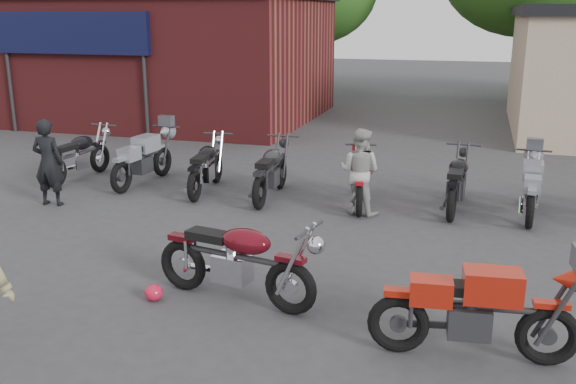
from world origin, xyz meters
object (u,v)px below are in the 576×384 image
(vintage_motorcycle, at_px, (237,255))
(row_bike_4, at_px, (360,176))
(row_bike_0, at_px, (79,153))
(row_bike_6, at_px, (532,185))
(row_bike_1, at_px, (143,156))
(helmet, at_px, (154,292))
(row_bike_5, at_px, (457,178))
(row_bike_2, at_px, (206,163))
(row_bike_3, at_px, (271,168))
(sportbike, at_px, (478,306))
(person_dark, at_px, (48,162))
(person_light, at_px, (360,171))

(vintage_motorcycle, bearing_deg, row_bike_4, 92.05)
(row_bike_0, distance_m, row_bike_6, 9.36)
(vintage_motorcycle, relative_size, row_bike_1, 1.03)
(helmet, bearing_deg, row_bike_5, 55.57)
(row_bike_2, bearing_deg, row_bike_1, 76.77)
(row_bike_3, bearing_deg, row_bike_0, 85.05)
(row_bike_3, xyz_separation_m, row_bike_5, (3.56, 0.22, -0.01))
(sportbike, xyz_separation_m, row_bike_0, (-8.48, 5.47, -0.01))
(helmet, distance_m, row_bike_1, 6.01)
(row_bike_0, relative_size, row_bike_5, 1.00)
(sportbike, height_order, person_dark, person_dark)
(helmet, distance_m, row_bike_0, 6.87)
(person_light, height_order, row_bike_0, person_light)
(row_bike_0, height_order, row_bike_2, row_bike_0)
(person_light, xyz_separation_m, row_bike_0, (-6.36, 0.73, -0.19))
(vintage_motorcycle, xyz_separation_m, row_bike_5, (2.48, 4.90, -0.04))
(row_bike_1, distance_m, row_bike_3, 2.96)
(row_bike_1, bearing_deg, row_bike_6, -85.59)
(row_bike_5, bearing_deg, row_bike_4, 100.20)
(row_bike_2, xyz_separation_m, row_bike_4, (3.19, -0.06, -0.02))
(helmet, relative_size, row_bike_6, 0.12)
(row_bike_2, relative_size, row_bike_5, 0.98)
(row_bike_5, bearing_deg, row_bike_6, -87.36)
(row_bike_1, height_order, row_bike_5, row_bike_1)
(row_bike_2, bearing_deg, row_bike_5, -94.52)
(row_bike_1, bearing_deg, sportbike, -123.75)
(person_dark, relative_size, row_bike_5, 0.80)
(sportbike, bearing_deg, row_bike_2, 129.11)
(vintage_motorcycle, xyz_separation_m, row_bike_0, (-5.57, 4.88, -0.04))
(row_bike_5, height_order, row_bike_6, row_bike_5)
(sportbike, relative_size, row_bike_0, 1.02)
(row_bike_3, distance_m, row_bike_6, 4.86)
(row_bike_3, bearing_deg, sportbike, -145.20)
(row_bike_5, xyz_separation_m, row_bike_6, (1.30, -0.02, -0.02))
(sportbike, distance_m, row_bike_1, 8.86)
(vintage_motorcycle, bearing_deg, person_dark, 159.24)
(vintage_motorcycle, distance_m, row_bike_5, 5.49)
(person_dark, bearing_deg, row_bike_6, -173.40)
(row_bike_1, height_order, row_bike_2, row_bike_1)
(vintage_motorcycle, bearing_deg, helmet, -155.28)
(person_light, relative_size, row_bike_1, 0.74)
(row_bike_2, distance_m, row_bike_4, 3.19)
(row_bike_0, distance_m, row_bike_2, 3.08)
(row_bike_1, bearing_deg, row_bike_2, -92.17)
(vintage_motorcycle, xyz_separation_m, row_bike_1, (-4.02, 4.94, -0.02))
(vintage_motorcycle, distance_m, row_bike_6, 6.17)
(row_bike_2, bearing_deg, row_bike_3, -99.23)
(row_bike_2, xyz_separation_m, row_bike_5, (4.98, 0.15, 0.01))
(person_dark, height_order, row_bike_5, person_dark)
(row_bike_1, height_order, row_bike_3, row_bike_1)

